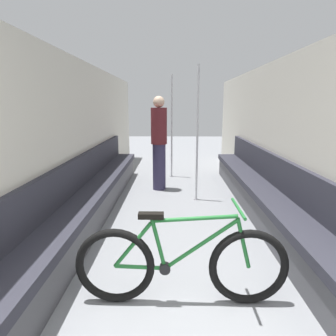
{
  "coord_description": "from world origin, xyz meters",
  "views": [
    {
      "loc": [
        -0.08,
        -0.45,
        1.61
      ],
      "look_at": [
        -0.14,
        3.07,
        0.86
      ],
      "focal_mm": 32.0,
      "sensor_mm": 36.0,
      "label": 1
    }
  ],
  "objects_px": {
    "bench_seat_row_left": "(91,199)",
    "bench_seat_row_right": "(267,200)",
    "grab_pole_near": "(172,129)",
    "grab_pole_far": "(197,137)",
    "passenger_standing": "(159,142)",
    "bicycle": "(181,264)"
  },
  "relations": [
    {
      "from": "bench_seat_row_left",
      "to": "bench_seat_row_right",
      "type": "xyz_separation_m",
      "value": [
        2.47,
        0.0,
        0.0
      ]
    },
    {
      "from": "grab_pole_near",
      "to": "grab_pole_far",
      "type": "relative_size",
      "value": 1.0
    },
    {
      "from": "bench_seat_row_right",
      "to": "passenger_standing",
      "type": "distance_m",
      "value": 2.32
    },
    {
      "from": "passenger_standing",
      "to": "grab_pole_near",
      "type": "bearing_deg",
      "value": -175.22
    },
    {
      "from": "bicycle",
      "to": "passenger_standing",
      "type": "bearing_deg",
      "value": 97.97
    },
    {
      "from": "bicycle",
      "to": "passenger_standing",
      "type": "xyz_separation_m",
      "value": [
        -0.33,
        3.4,
        0.57
      ]
    },
    {
      "from": "bicycle",
      "to": "grab_pole_near",
      "type": "xyz_separation_m",
      "value": [
        -0.1,
        4.45,
        0.75
      ]
    },
    {
      "from": "bench_seat_row_right",
      "to": "passenger_standing",
      "type": "xyz_separation_m",
      "value": [
        -1.58,
        1.59,
        0.61
      ]
    },
    {
      "from": "grab_pole_near",
      "to": "passenger_standing",
      "type": "bearing_deg",
      "value": -102.63
    },
    {
      "from": "grab_pole_near",
      "to": "bench_seat_row_left",
      "type": "bearing_deg",
      "value": -113.2
    },
    {
      "from": "bench_seat_row_right",
      "to": "grab_pole_near",
      "type": "bearing_deg",
      "value": 116.97
    },
    {
      "from": "grab_pole_far",
      "to": "passenger_standing",
      "type": "distance_m",
      "value": 0.95
    },
    {
      "from": "bench_seat_row_right",
      "to": "passenger_standing",
      "type": "height_order",
      "value": "passenger_standing"
    },
    {
      "from": "bench_seat_row_left",
      "to": "grab_pole_far",
      "type": "distance_m",
      "value": 1.98
    },
    {
      "from": "passenger_standing",
      "to": "bicycle",
      "type": "bearing_deg",
      "value": 23.0
    },
    {
      "from": "bench_seat_row_right",
      "to": "grab_pole_far",
      "type": "height_order",
      "value": "grab_pole_far"
    },
    {
      "from": "grab_pole_near",
      "to": "bench_seat_row_right",
      "type": "bearing_deg",
      "value": -63.03
    },
    {
      "from": "bicycle",
      "to": "grab_pole_far",
      "type": "relative_size",
      "value": 0.77
    },
    {
      "from": "bicycle",
      "to": "passenger_standing",
      "type": "distance_m",
      "value": 3.46
    },
    {
      "from": "grab_pole_far",
      "to": "bench_seat_row_right",
      "type": "bearing_deg",
      "value": -45.86
    },
    {
      "from": "bench_seat_row_left",
      "to": "bicycle",
      "type": "xyz_separation_m",
      "value": [
        1.23,
        -1.81,
        0.04
      ]
    },
    {
      "from": "bench_seat_row_left",
      "to": "bench_seat_row_right",
      "type": "relative_size",
      "value": 1.0
    }
  ]
}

